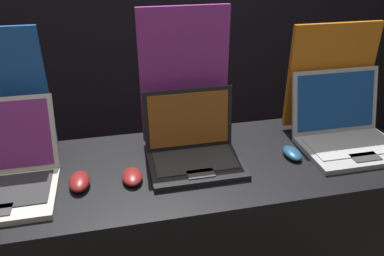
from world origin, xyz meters
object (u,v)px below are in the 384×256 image
promo_stand_front (6,97)px  mouse_middle (132,177)px  laptop_front (3,172)px  laptop_middle (193,147)px  laptop_back (345,130)px  mouse_front (79,181)px  promo_stand_back (330,80)px  mouse_back (292,153)px  promo_stand_middle (184,82)px

promo_stand_front → mouse_middle: promo_stand_front is taller
laptop_front → laptop_middle: (0.65, 0.03, -0.00)m
laptop_front → mouse_middle: 0.42m
laptop_middle → mouse_middle: (-0.23, -0.08, -0.04)m
laptop_back → laptop_front: bearing=-178.9°
mouse_front → laptop_back: (1.04, 0.07, 0.05)m
mouse_middle → promo_stand_back: 0.92m
laptop_back → promo_stand_back: bearing=90.0°
laptop_back → promo_stand_back: size_ratio=0.85×
mouse_back → promo_stand_back: 0.38m
laptop_middle → mouse_middle: size_ratio=3.09×
laptop_front → mouse_front: (0.24, -0.04, -0.04)m
promo_stand_back → mouse_middle: bearing=-164.4°
laptop_front → mouse_middle: size_ratio=3.36×
laptop_back → mouse_back: (-0.25, -0.05, -0.05)m
promo_stand_middle → mouse_front: bearing=-151.0°
laptop_middle → promo_stand_back: promo_stand_back is taller
mouse_front → promo_stand_front: (-0.24, 0.28, 0.21)m
mouse_front → promo_stand_middle: promo_stand_middle is taller
promo_stand_middle → laptop_back: 0.68m
mouse_back → promo_stand_back: (0.25, 0.21, 0.20)m
mouse_front → laptop_middle: laptop_middle is taller
laptop_front → laptop_middle: 0.65m
mouse_front → laptop_middle: bearing=10.0°
laptop_front → mouse_front: size_ratio=3.09×
laptop_back → promo_stand_back: 0.23m
laptop_front → promo_stand_back: 1.30m
promo_stand_middle → promo_stand_back: (0.63, 0.01, -0.04)m
laptop_back → laptop_middle: bearing=179.6°
mouse_front → promo_stand_back: bearing=12.7°
laptop_middle → promo_stand_middle: promo_stand_middle is taller
mouse_front → promo_stand_back: promo_stand_back is taller
laptop_middle → mouse_back: bearing=-7.8°
promo_stand_front → mouse_back: 1.08m
laptop_middle → promo_stand_middle: 0.25m
laptop_front → promo_stand_front: promo_stand_front is taller
laptop_middle → laptop_back: (0.63, -0.00, 0.00)m
mouse_middle → laptop_back: (0.86, 0.07, 0.05)m
mouse_front → promo_stand_front: size_ratio=0.25×
laptop_middle → promo_stand_back: size_ratio=0.75×
mouse_front → promo_stand_front: 0.43m
laptop_middle → laptop_back: 0.63m
promo_stand_front → promo_stand_middle: (0.65, -0.05, 0.03)m
promo_stand_middle → promo_stand_front: bearing=175.4°
mouse_front → promo_stand_front: bearing=130.6°
mouse_front → mouse_back: mouse_front is taller
laptop_middle → laptop_back: bearing=-0.4°
promo_stand_front → laptop_middle: 0.71m
promo_stand_front → mouse_middle: bearing=-34.5°
promo_stand_front → promo_stand_back: promo_stand_front is taller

